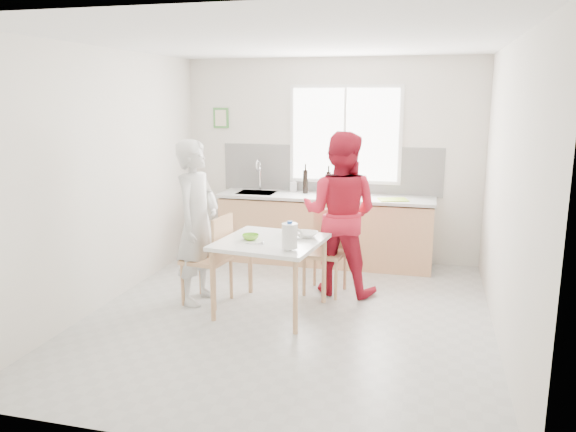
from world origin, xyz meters
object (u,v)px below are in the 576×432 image
Objects in this scene: chair_far at (327,247)px; wine_bottle_b at (328,182)px; person_red at (340,214)px; dining_table at (270,248)px; person_white at (197,222)px; bowl_green at (250,237)px; wine_bottle_a at (305,181)px; milk_jug at (290,236)px; bowl_white at (306,234)px; chair_left at (212,255)px.

wine_bottle_b reaches higher than chair_far.
person_red is 1.30m from wine_bottle_b.
person_red reaches higher than dining_table.
wine_bottle_b is at bearing -66.87° from person_red.
person_white is at bearing 173.14° from dining_table.
person_white is 10.21× the size of bowl_green.
dining_table is 1.99m from wine_bottle_a.
chair_far is 1.41m from wine_bottle_a.
wine_bottle_b reaches higher than milk_jug.
milk_jug is (-0.04, -0.53, 0.11)m from bowl_white.
milk_jug is at bearing -47.64° from dining_table.
bowl_green reaches higher than dining_table.
person_red is 1.13m from bowl_green.
dining_table is 1.14× the size of chair_left.
wine_bottle_b is (-0.22, 1.24, 0.56)m from chair_far.
person_white is at bearing 168.74° from bowl_green.
wine_bottle_a is (0.77, 1.85, 0.20)m from person_white.
person_red is (0.59, 0.78, 0.23)m from dining_table.
person_white is (-0.17, 0.02, 0.35)m from chair_left.
chair_far is at bearing 88.65° from milk_jug.
milk_jug is at bearing -88.44° from wine_bottle_b.
chair_left is at bearing 173.14° from dining_table.
dining_table is 0.87m from person_white.
chair_far reaches higher than bowl_green.
chair_far is 1.07m from bowl_green.
wine_bottle_a reaches higher than chair_far.
bowl_white is 0.77× the size of wine_bottle_b.
wine_bottle_b reaches higher than bowl_green.
chair_left is 1.49m from person_red.
bowl_white is at bearing -86.74° from wine_bottle_b.
bowl_green is 0.54× the size of wine_bottle_a.
person_red is at bearing 45.36° from bowl_green.
person_red is at bearing 81.56° from milk_jug.
wine_bottle_a is at bearing 86.33° from bowl_green.
chair_left is 1.04m from bowl_white.
bowl_green is 0.65× the size of milk_jug.
bowl_green is 0.75× the size of bowl_white.
wine_bottle_b is (0.90, 1.94, 0.54)m from chair_left.
milk_jug reaches higher than bowl_white.
person_red reaches higher than wine_bottle_b.
bowl_green is (-0.79, -0.80, -0.12)m from person_red.
wine_bottle_a reaches higher than milk_jug.
bowl_white is (-0.12, -0.56, 0.28)m from chair_far.
person_red is at bearing 7.95° from chair_far.
bowl_white is at bearing 104.36° from chair_left.
chair_left is at bearing -172.50° from bowl_white.
chair_left is at bearing 167.15° from bowl_green.
milk_jug is at bearing -91.35° from chair_far.
milk_jug is 0.88× the size of wine_bottle_b.
chair_far is 2.92× the size of wine_bottle_a.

